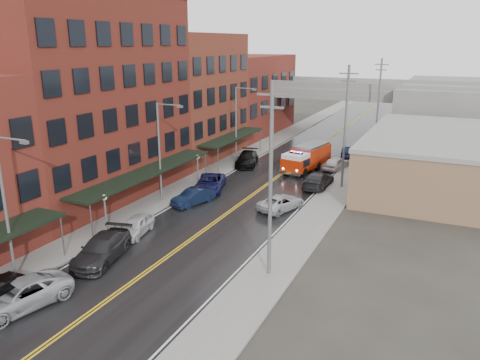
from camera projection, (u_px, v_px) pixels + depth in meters
The scene contains 32 objects.
road at pixel (256, 193), 45.27m from camera, with size 11.00×160.00×0.02m, color black.
sidewalk_left at pixel (191, 183), 48.17m from camera, with size 3.00×160.00×0.15m, color slate.
sidewalk_right at pixel (330, 202), 42.33m from camera, with size 3.00×160.00×0.15m, color slate.
curb_left at pixel (205, 185), 47.51m from camera, with size 0.30×160.00×0.15m, color gray.
curb_right at pixel (312, 200), 42.99m from camera, with size 0.30×160.00×0.15m, color gray.
brick_building_b at pixel (90, 100), 41.94m from camera, with size 9.00×20.00×18.00m, color maroon.
brick_building_c at pixel (190, 97), 57.61m from camera, with size 9.00×15.00×15.00m, color maroon.
brick_building_far at pixel (247, 95), 73.28m from camera, with size 9.00×20.00×12.00m, color maroon.
tan_building at pixel (442, 162), 46.87m from camera, with size 14.00×22.00×5.00m, color #825F46.
right_far_block at pixel (465, 110), 71.78m from camera, with size 18.00×30.00×8.00m, color slate.
awning_1 at pixel (147, 172), 41.32m from camera, with size 2.60×18.00×3.09m.
awning_2 at pixel (233, 137), 56.57m from camera, with size 2.60×13.00×3.09m.
globe_lamp_1 at pixel (105, 205), 34.98m from camera, with size 0.44×0.44×3.12m.
globe_lamp_2 at pixel (198, 163), 47.17m from camera, with size 0.44×0.44×3.12m.
street_lamp_0 at pixel (7, 200), 27.25m from camera, with size 2.64×0.22×9.00m.
street_lamp_1 at pixel (161, 146), 41.19m from camera, with size 2.64×0.22×9.00m.
street_lamp_2 at pixel (238, 120), 55.13m from camera, with size 2.64×0.22×9.00m.
utility_pole_0 at pixel (271, 179), 27.53m from camera, with size 1.80×0.24×12.00m.
utility_pole_1 at pixel (345, 126), 44.95m from camera, with size 1.80×0.24×12.00m.
utility_pole_2 at pixel (378, 102), 62.38m from camera, with size 1.80×0.24×12.00m.
overpass at pixel (337, 97), 71.45m from camera, with size 40.00×10.00×7.50m.
fire_truck at pixel (307, 157), 52.80m from camera, with size 4.17×8.07×2.83m.
parked_car_left_2 at pixel (20, 295), 25.49m from camera, with size 2.57×5.57×1.55m, color #A1A4A9.
parked_car_left_3 at pixel (102, 249), 31.06m from camera, with size 2.31×5.69×1.65m, color black.
parked_car_left_4 at pixel (136, 226), 35.29m from camera, with size 1.66×4.13×1.41m, color beige.
parked_car_left_5 at pixel (193, 197), 41.86m from camera, with size 1.51×4.32×1.42m, color black.
parked_car_left_6 at pixel (210, 183), 45.75m from camera, with size 2.54×5.51×1.53m, color #14164C.
parked_car_left_7 at pixel (247, 159), 55.06m from camera, with size 2.25×5.52×1.60m, color black.
parked_car_right_0 at pixel (281, 202), 40.54m from camera, with size 2.20×4.76×1.32m, color #ADAEB5.
parked_car_right_1 at pixel (318, 180), 46.71m from camera, with size 2.20×5.40×1.57m, color black.
parked_car_right_2 at pixel (336, 163), 53.33m from camera, with size 1.78×4.42×1.51m, color silver.
parked_car_right_3 at pixel (349, 152), 59.13m from camera, with size 1.49×4.28×1.41m, color black.
Camera 1 is at (16.59, -9.76, 14.05)m, focal length 35.00 mm.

